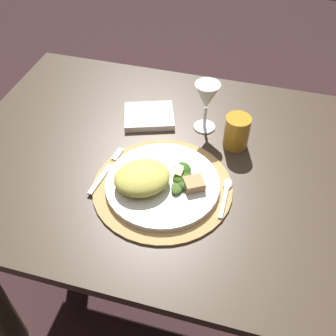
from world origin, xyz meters
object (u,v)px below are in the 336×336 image
spoon (226,191)px  amber_tumbler (237,132)px  dining_table (166,202)px  napkin (149,116)px  dinner_plate (163,184)px  wine_glass (207,98)px  fork (105,173)px

spoon → amber_tumbler: bearing=92.0°
dining_table → napkin: size_ratio=7.88×
dining_table → spoon: 0.27m
dining_table → dinner_plate: size_ratio=4.02×
wine_glass → napkin: bearing=-178.8°
dinner_plate → fork: size_ratio=1.62×
dinner_plate → spoon: (0.15, 0.02, -0.00)m
wine_glass → amber_tumbler: 0.12m
spoon → amber_tumbler: (-0.01, 0.18, 0.04)m
spoon → dining_table: bearing=154.3°
dining_table → napkin: 0.26m
dining_table → amber_tumbler: (0.17, 0.10, 0.23)m
wine_glass → fork: bearing=-129.0°
spoon → wine_glass: wine_glass is taller
wine_glass → amber_tumbler: wine_glass is taller
dinner_plate → fork: bearing=179.1°
dinner_plate → spoon: size_ratio=2.18×
dining_table → wine_glass: wine_glass is taller
dining_table → wine_glass: 0.33m
dining_table → fork: bearing=-141.7°
fork → napkin: 0.25m
dining_table → napkin: (-0.09, 0.14, 0.19)m
dinner_plate → dining_table: bearing=101.2°
amber_tumbler → spoon: bearing=-88.0°
wine_glass → amber_tumbler: (0.10, -0.05, -0.06)m
dining_table → amber_tumbler: 0.30m
wine_glass → amber_tumbler: bearing=-28.1°
fork → spoon: size_ratio=1.35×
spoon → napkin: bearing=139.4°
spoon → amber_tumbler: 0.18m
fork → amber_tumbler: bearing=33.8°
dinner_plate → napkin: 0.28m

